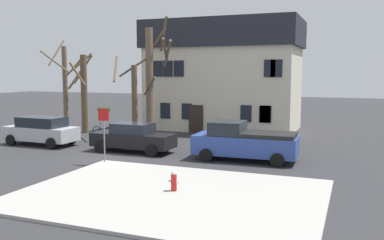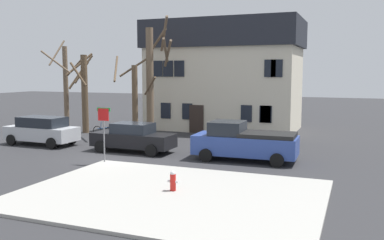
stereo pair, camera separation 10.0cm
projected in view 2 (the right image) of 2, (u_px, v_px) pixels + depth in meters
name	position (u px, v px, depth m)	size (l,w,h in m)	color
ground_plane	(113.00, 158.00, 22.32)	(120.00, 120.00, 0.00)	#2D2D30
sidewalk_slab	(170.00, 194.00, 15.52)	(11.03, 8.11, 0.12)	#A8A59E
building_main	(224.00, 74.00, 33.51)	(11.96, 6.66, 8.52)	beige
tree_bare_near	(65.00, 85.00, 32.15)	(2.48, 2.57, 7.01)	brown
tree_bare_mid	(84.00, 90.00, 31.39)	(2.21, 2.28, 6.00)	brown
tree_bare_far	(135.00, 97.00, 28.86)	(3.38, 3.37, 5.68)	brown
tree_bare_end	(152.00, 77.00, 29.85)	(2.35, 2.69, 8.40)	brown
car_silver_wagon	(42.00, 130.00, 26.32)	(4.70, 2.14, 1.77)	#B7BABF
car_black_sedan	(133.00, 137.00, 23.97)	(4.82, 2.01, 1.67)	black
pickup_truck_blue	(244.00, 142.00, 21.67)	(5.33, 2.40, 2.00)	#2D4799
fire_hydrant	(173.00, 180.00, 15.75)	(0.42, 0.22, 0.76)	red
street_sign_pole	(104.00, 125.00, 20.68)	(0.76, 0.07, 2.81)	slate
bicycle_leaning	(103.00, 131.00, 29.94)	(1.75, 0.06, 1.03)	black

